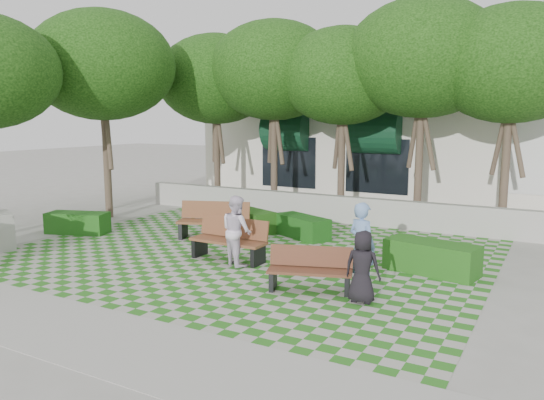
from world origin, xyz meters
The scene contains 17 objects.
ground centered at (0.00, 0.00, 0.00)m, with size 90.00×90.00×0.00m, color gray.
lawn centered at (0.00, 1.00, 0.01)m, with size 12.00×12.00×0.00m, color #2B721E.
sidewalk_south centered at (0.00, -4.70, 0.01)m, with size 16.00×2.00×0.01m, color #9E9B93.
sidewalk_west centered at (-7.20, 1.00, 0.01)m, with size 2.00×12.00×0.01m, color #9E9B93.
retaining_wall centered at (0.00, 6.20, 0.45)m, with size 15.00×0.36×0.90m, color #9E9B93.
bench_east centered at (2.73, -0.89, 0.44)m, with size 1.81×1.09×0.90m.
bench_mid centered at (-0.05, 0.30, 0.50)m, with size 2.00×0.69×1.04m.
bench_west centered at (-1.76, 2.04, 0.52)m, with size 2.18×1.36×1.09m.
hedge_east centered at (4.62, 1.60, 0.36)m, with size 2.07×0.83×0.72m, color #1B4D14.
hedge_midright centered at (0.43, 3.46, 0.32)m, with size 1.83×0.73×0.64m, color #134412.
hedge_midleft centered at (-1.47, 3.51, 0.34)m, with size 1.94×0.77×0.68m, color #1C4813.
hedge_west centered at (-5.86, 0.60, 0.32)m, with size 1.85×0.74×0.65m, color #184C14.
person_blue centered at (3.60, -0.24, 0.91)m, with size 0.67×0.44×1.83m, color #6E93C9.
person_dark centered at (3.90, -1.04, 0.71)m, with size 0.69×0.45×1.42m, color black.
person_white centered at (0.35, 0.02, 0.85)m, with size 0.83×0.64×1.70m, color silver.
tree_row centered at (-1.86, 5.95, 5.18)m, with size 17.70×13.40×7.41m.
building centered at (0.93, 14.08, 2.52)m, with size 18.00×8.92×5.15m.
Camera 1 is at (7.16, -10.47, 3.53)m, focal length 35.00 mm.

